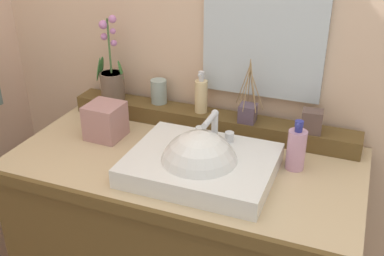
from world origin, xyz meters
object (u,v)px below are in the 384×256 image
(soap_dispenser, at_px, (201,95))
(sink_basin, at_px, (200,167))
(tumbler_cup, at_px, (159,91))
(potted_plant, at_px, (112,79))
(trinket_box, at_px, (312,121))
(reed_diffuser, at_px, (248,112))
(tissue_box, at_px, (105,121))
(lotion_bottle, at_px, (296,149))

(soap_dispenser, bearing_deg, sink_basin, -69.98)
(sink_basin, bearing_deg, tumbler_cup, 131.44)
(potted_plant, distance_m, soap_dispenser, 0.39)
(soap_dispenser, xyz_separation_m, trinket_box, (0.43, -0.02, -0.03))
(potted_plant, bearing_deg, sink_basin, -32.34)
(reed_diffuser, xyz_separation_m, tissue_box, (-0.51, -0.19, -0.04))
(sink_basin, distance_m, reed_diffuser, 0.34)
(lotion_bottle, bearing_deg, soap_dispenser, 156.49)
(trinket_box, bearing_deg, tissue_box, -170.51)
(sink_basin, xyz_separation_m, reed_diffuser, (0.07, 0.32, 0.08))
(soap_dispenser, bearing_deg, lotion_bottle, -23.51)
(tumbler_cup, height_order, trinket_box, tumbler_cup)
(tumbler_cup, bearing_deg, potted_plant, -171.07)
(tumbler_cup, relative_size, tissue_box, 0.73)
(reed_diffuser, bearing_deg, potted_plant, 179.15)
(sink_basin, distance_m, trinket_box, 0.45)
(trinket_box, height_order, tissue_box, trinket_box)
(sink_basin, relative_size, tissue_box, 3.53)
(sink_basin, relative_size, potted_plant, 1.35)
(reed_diffuser, bearing_deg, soap_dispenser, 174.21)
(tumbler_cup, bearing_deg, reed_diffuser, -5.90)
(sink_basin, height_order, tumbler_cup, sink_basin)
(soap_dispenser, distance_m, reed_diffuser, 0.20)
(sink_basin, xyz_separation_m, tissue_box, (-0.43, 0.12, 0.04))
(potted_plant, relative_size, trinket_box, 4.20)
(reed_diffuser, relative_size, lotion_bottle, 1.38)
(sink_basin, bearing_deg, trinket_box, 45.71)
(potted_plant, distance_m, lotion_bottle, 0.82)
(lotion_bottle, height_order, tissue_box, lotion_bottle)
(lotion_bottle, bearing_deg, tumbler_cup, 161.78)
(tumbler_cup, height_order, tissue_box, tumbler_cup)
(tumbler_cup, height_order, lotion_bottle, lotion_bottle)
(sink_basin, bearing_deg, reed_diffuser, 77.22)
(tumbler_cup, distance_m, reed_diffuser, 0.39)
(sink_basin, xyz_separation_m, soap_dispenser, (-0.12, 0.34, 0.11))
(trinket_box, bearing_deg, potted_plant, 174.26)
(sink_basin, height_order, soap_dispenser, soap_dispenser)
(potted_plant, distance_m, tissue_box, 0.24)
(tumbler_cup, relative_size, reed_diffuser, 0.40)
(trinket_box, bearing_deg, lotion_bottle, -103.81)
(sink_basin, distance_m, tissue_box, 0.45)
(soap_dispenser, bearing_deg, reed_diffuser, -5.79)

